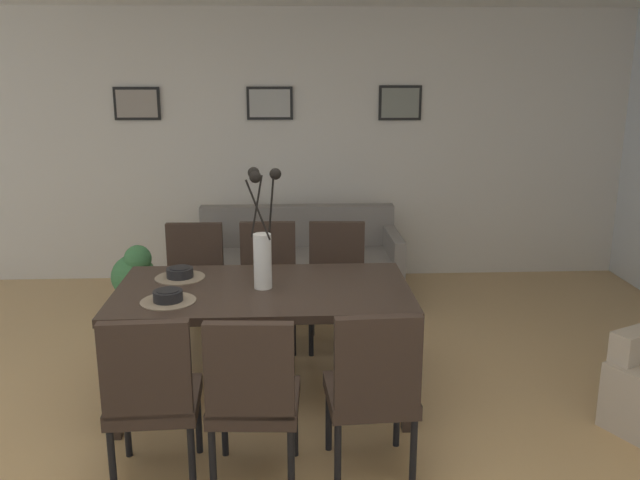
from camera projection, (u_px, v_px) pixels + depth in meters
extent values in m
plane|color=tan|center=(244.00, 451.00, 3.68)|extent=(9.00, 9.00, 0.00)
cube|color=silver|center=(260.00, 147.00, 6.50)|extent=(9.00, 0.10, 2.60)
cube|color=#33261E|center=(263.00, 292.00, 4.10)|extent=(1.80, 1.00, 0.05)
cube|color=#33261E|center=(387.00, 319.00, 4.66)|extent=(0.07, 0.07, 0.69)
cube|color=#33261E|center=(144.00, 324.00, 4.58)|extent=(0.07, 0.07, 0.69)
cube|color=#33261E|center=(409.00, 375.00, 3.81)|extent=(0.07, 0.07, 0.69)
cube|color=#33261E|center=(112.00, 382.00, 3.73)|extent=(0.07, 0.07, 0.69)
cube|color=#33261E|center=(155.00, 401.00, 3.36)|extent=(0.46, 0.46, 0.08)
cube|color=#33261E|center=(146.00, 370.00, 3.12)|extent=(0.42, 0.08, 0.48)
cylinder|color=black|center=(198.00, 421.00, 3.62)|extent=(0.04, 0.04, 0.38)
cylinder|color=black|center=(127.00, 424.00, 3.59)|extent=(0.04, 0.04, 0.38)
cylinder|color=black|center=(192.00, 461.00, 3.26)|extent=(0.04, 0.04, 0.38)
cylinder|color=black|center=(112.00, 465.00, 3.22)|extent=(0.04, 0.04, 0.38)
cube|color=#33261E|center=(193.00, 295.00, 4.94)|extent=(0.45, 0.45, 0.08)
cube|color=#33261E|center=(195.00, 254.00, 5.06)|extent=(0.42, 0.07, 0.48)
cylinder|color=black|center=(164.00, 334.00, 4.80)|extent=(0.04, 0.04, 0.38)
cylinder|color=black|center=(217.00, 333.00, 4.81)|extent=(0.04, 0.04, 0.38)
cylinder|color=black|center=(174.00, 315.00, 5.17)|extent=(0.04, 0.04, 0.38)
cylinder|color=black|center=(223.00, 315.00, 5.18)|extent=(0.04, 0.04, 0.38)
cube|color=#33261E|center=(255.00, 402.00, 3.35)|extent=(0.47, 0.47, 0.08)
cube|color=#33261E|center=(249.00, 371.00, 3.10)|extent=(0.42, 0.09, 0.48)
cylinder|color=black|center=(295.00, 424.00, 3.59)|extent=(0.04, 0.04, 0.38)
cylinder|color=black|center=(224.00, 423.00, 3.60)|extent=(0.04, 0.04, 0.38)
cylinder|color=black|center=(291.00, 464.00, 3.23)|extent=(0.04, 0.04, 0.38)
cylinder|color=black|center=(213.00, 464.00, 3.23)|extent=(0.04, 0.04, 0.38)
cube|color=#33261E|center=(268.00, 293.00, 4.98)|extent=(0.45, 0.45, 0.08)
cube|color=#33261E|center=(268.00, 253.00, 5.09)|extent=(0.42, 0.07, 0.48)
cylinder|color=black|center=(241.00, 332.00, 4.84)|extent=(0.04, 0.04, 0.38)
cylinder|color=black|center=(294.00, 331.00, 4.86)|extent=(0.04, 0.04, 0.38)
cylinder|color=black|center=(245.00, 313.00, 5.21)|extent=(0.04, 0.04, 0.38)
cylinder|color=black|center=(294.00, 313.00, 5.22)|extent=(0.04, 0.04, 0.38)
cube|color=#33261E|center=(370.00, 395.00, 3.43)|extent=(0.46, 0.46, 0.08)
cube|color=#33261E|center=(378.00, 364.00, 3.18)|extent=(0.42, 0.08, 0.48)
cylinder|color=black|center=(397.00, 415.00, 3.69)|extent=(0.04, 0.04, 0.38)
cylinder|color=black|center=(329.00, 418.00, 3.65)|extent=(0.04, 0.04, 0.38)
cylinder|color=black|center=(413.00, 453.00, 3.32)|extent=(0.04, 0.04, 0.38)
cylinder|color=black|center=(338.00, 457.00, 3.28)|extent=(0.04, 0.04, 0.38)
cube|color=#33261E|center=(337.00, 293.00, 4.98)|extent=(0.46, 0.46, 0.08)
cube|color=#33261E|center=(337.00, 253.00, 5.10)|extent=(0.42, 0.08, 0.48)
cylinder|color=black|center=(311.00, 331.00, 4.85)|extent=(0.04, 0.04, 0.38)
cylinder|color=black|center=(363.00, 331.00, 4.85)|extent=(0.04, 0.04, 0.38)
cylinder|color=black|center=(312.00, 313.00, 5.22)|extent=(0.04, 0.04, 0.38)
cylinder|color=black|center=(361.00, 313.00, 5.22)|extent=(0.04, 0.04, 0.38)
cylinder|color=white|center=(263.00, 261.00, 4.05)|extent=(0.11, 0.11, 0.34)
cylinder|color=black|center=(271.00, 207.00, 3.99)|extent=(0.05, 0.12, 0.37)
sphere|color=black|center=(275.00, 174.00, 3.95)|extent=(0.07, 0.07, 0.07)
cylinder|color=black|center=(257.00, 206.00, 4.02)|extent=(0.08, 0.05, 0.38)
sphere|color=black|center=(254.00, 173.00, 3.99)|extent=(0.07, 0.07, 0.07)
cylinder|color=black|center=(258.00, 210.00, 3.91)|extent=(0.15, 0.06, 0.36)
sphere|color=black|center=(255.00, 177.00, 3.84)|extent=(0.07, 0.07, 0.07)
cylinder|color=#7F705B|center=(168.00, 301.00, 3.85)|extent=(0.32, 0.32, 0.01)
cylinder|color=black|center=(168.00, 296.00, 3.84)|extent=(0.17, 0.17, 0.06)
cylinder|color=black|center=(168.00, 293.00, 3.84)|extent=(0.13, 0.13, 0.04)
cylinder|color=#7F705B|center=(180.00, 277.00, 4.28)|extent=(0.32, 0.32, 0.01)
cylinder|color=black|center=(180.00, 273.00, 4.28)|extent=(0.17, 0.17, 0.06)
cylinder|color=black|center=(180.00, 270.00, 4.27)|extent=(0.13, 0.13, 0.04)
cube|color=gray|center=(298.00, 277.00, 6.06)|extent=(1.81, 0.84, 0.42)
cube|color=gray|center=(297.00, 225.00, 6.28)|extent=(1.81, 0.16, 0.38)
cube|color=gray|center=(393.00, 243.00, 6.02)|extent=(0.10, 0.84, 0.20)
cube|color=gray|center=(202.00, 245.00, 5.94)|extent=(0.10, 0.84, 0.20)
cube|color=black|center=(137.00, 104.00, 6.27)|extent=(0.43, 0.02, 0.31)
cube|color=#9E9389|center=(137.00, 104.00, 6.26)|extent=(0.38, 0.01, 0.26)
cube|color=black|center=(270.00, 103.00, 6.33)|extent=(0.44, 0.02, 0.31)
cube|color=#B2B2AD|center=(270.00, 103.00, 6.32)|extent=(0.39, 0.01, 0.26)
cube|color=black|center=(400.00, 103.00, 6.39)|extent=(0.41, 0.02, 0.33)
cube|color=gray|center=(400.00, 103.00, 6.38)|extent=(0.36, 0.01, 0.28)
cylinder|color=silver|center=(136.00, 310.00, 5.51)|extent=(0.24, 0.24, 0.22)
sphere|color=#42844C|center=(134.00, 277.00, 5.43)|extent=(0.36, 0.36, 0.36)
sphere|color=#42844C|center=(138.00, 259.00, 5.37)|extent=(0.22, 0.22, 0.22)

